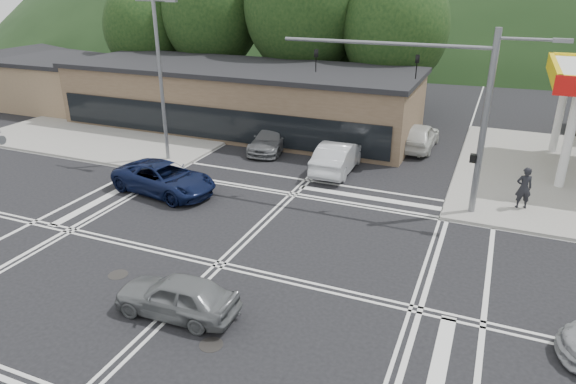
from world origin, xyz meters
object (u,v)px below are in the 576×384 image
at_px(pedestrian, 524,188).
at_px(car_queue_a, 338,156).
at_px(car_blue_west, 164,178).
at_px(car_queue_b, 419,136).
at_px(car_northbound, 271,139).
at_px(car_grey_center, 177,296).

bearing_deg(pedestrian, car_queue_a, -26.61).
distance_m(car_blue_west, car_queue_a, 9.27).
xyz_separation_m(car_queue_b, pedestrian, (5.79, -7.43, 0.31)).
height_order(car_queue_a, car_northbound, car_queue_a).
xyz_separation_m(car_queue_a, car_northbound, (-4.86, 1.96, -0.14)).
bearing_deg(pedestrian, car_blue_west, -0.39).
distance_m(car_northbound, pedestrian, 14.57).
xyz_separation_m(car_blue_west, car_grey_center, (6.18, -8.11, -0.07)).
height_order(car_queue_b, car_northbound, car_queue_b).
height_order(car_grey_center, car_queue_b, car_queue_b).
xyz_separation_m(car_grey_center, car_queue_a, (0.71, 14.30, 0.15)).
bearing_deg(car_blue_west, car_queue_b, -31.95).
relative_size(car_blue_west, car_grey_center, 1.36).
xyz_separation_m(car_grey_center, car_northbound, (-4.14, 16.26, 0.01)).
distance_m(car_queue_b, car_northbound, 9.08).
distance_m(car_blue_west, pedestrian, 16.72).
relative_size(car_grey_center, car_queue_a, 0.79).
bearing_deg(pedestrian, car_queue_b, -67.83).
bearing_deg(car_queue_a, car_northbound, -23.00).
xyz_separation_m(car_queue_b, car_northbound, (-8.29, -3.70, -0.12)).
relative_size(car_queue_b, pedestrian, 2.44).
bearing_deg(car_northbound, car_blue_west, -110.46).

